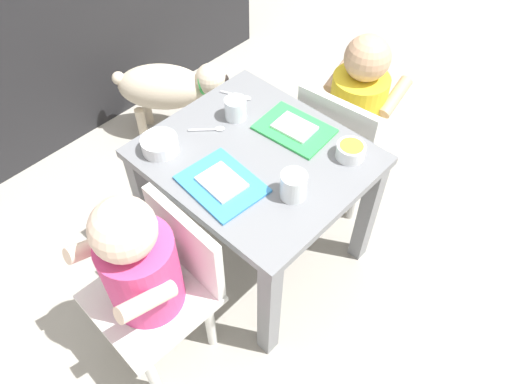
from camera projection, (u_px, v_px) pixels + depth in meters
ground_plane at (256, 248)px, 1.66m from camera, size 7.00×7.00×0.00m
dining_table at (256, 175)px, 1.38m from camera, size 0.50×0.57×0.45m
seated_child_left at (144, 267)px, 1.15m from camera, size 0.29×0.29×0.64m
seated_child_right at (355, 107)px, 1.55m from camera, size 0.31×0.31×0.62m
dog at (169, 88)px, 1.88m from camera, size 0.36×0.39×0.33m
food_tray_left at (222, 184)px, 1.24m from camera, size 0.18×0.22×0.02m
food_tray_right at (294, 129)px, 1.38m from camera, size 0.16×0.21×0.02m
water_cup_left at (236, 110)px, 1.40m from camera, size 0.06×0.06×0.06m
water_cup_right at (293, 187)px, 1.20m from camera, size 0.07×0.07×0.07m
cereal_bowl_right_side at (160, 144)px, 1.31m from camera, size 0.10×0.10×0.04m
cereal_bowl_left_side at (351, 151)px, 1.30m from camera, size 0.08×0.08×0.04m
spoon_by_left_tray at (210, 130)px, 1.38m from camera, size 0.08×0.08×0.01m
spoon_by_right_tray at (239, 96)px, 1.47m from camera, size 0.05×0.10×0.01m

